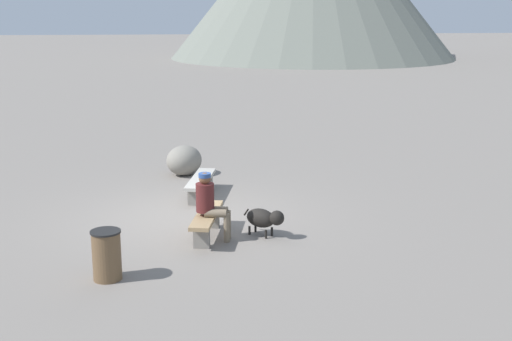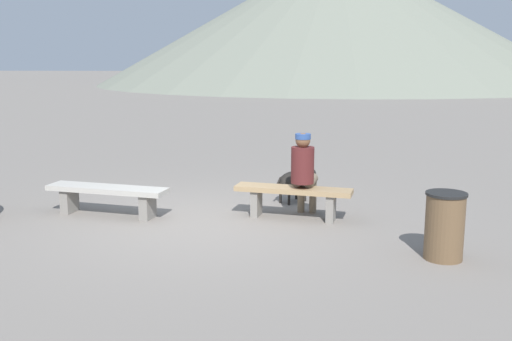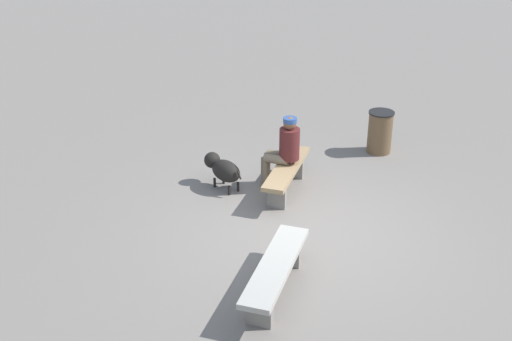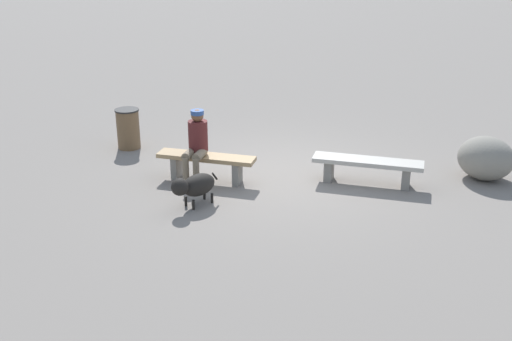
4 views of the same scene
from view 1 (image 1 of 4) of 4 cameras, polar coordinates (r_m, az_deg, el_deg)
name	(u,v)px [view 1 (image 1 of 4)]	position (r m, az deg, el deg)	size (l,w,h in m)	color
ground	(187,218)	(13.70, -5.99, -4.14)	(210.00, 210.00, 0.06)	gray
bench_left	(201,183)	(15.04, -4.81, -1.06)	(1.92, 0.80, 0.45)	gray
bench_right	(207,219)	(12.35, -4.27, -4.23)	(1.77, 0.73, 0.48)	gray
seated_person	(210,201)	(12.10, -4.01, -2.65)	(0.41, 0.64, 1.29)	#511E1E
dog	(264,218)	(12.40, 0.71, -4.14)	(0.73, 0.75, 0.55)	black
trash_bin	(107,255)	(10.70, -12.77, -7.14)	(0.48, 0.48, 0.81)	brown
boulder	(184,160)	(17.06, -6.23, 0.88)	(0.98, 0.86, 0.77)	gray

